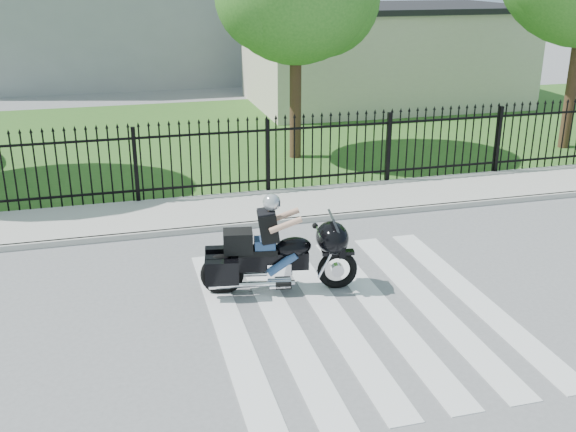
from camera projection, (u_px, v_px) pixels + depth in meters
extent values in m
plane|color=slate|center=(357.00, 313.00, 10.48)|extent=(120.00, 120.00, 0.00)
cube|color=#ADAAA3|center=(278.00, 206.00, 14.99)|extent=(40.00, 2.00, 0.12)
cube|color=#ADAAA3|center=(290.00, 221.00, 14.08)|extent=(40.00, 0.12, 0.12)
cube|color=#2D5F20|center=(224.00, 136.00, 21.35)|extent=(40.00, 12.00, 0.02)
cube|color=black|center=(268.00, 180.00, 15.79)|extent=(26.00, 0.04, 0.05)
cube|color=black|center=(267.00, 130.00, 15.38)|extent=(26.00, 0.04, 0.05)
cylinder|color=#382316|center=(296.00, 83.00, 18.27)|extent=(0.32, 0.32, 4.16)
cylinder|color=#382316|center=(575.00, 66.00, 19.19)|extent=(0.32, 0.32, 4.80)
cube|color=beige|center=(384.00, 58.00, 26.06)|extent=(10.00, 6.00, 3.50)
cube|color=black|center=(386.00, 8.00, 25.42)|extent=(10.20, 6.20, 0.20)
torus|color=black|center=(337.00, 270.00, 11.20)|extent=(0.69, 0.24, 0.68)
torus|color=black|center=(222.00, 274.00, 11.02)|extent=(0.73, 0.26, 0.72)
cube|color=black|center=(270.00, 261.00, 11.02)|extent=(1.30, 0.44, 0.29)
ellipsoid|color=black|center=(294.00, 247.00, 10.98)|extent=(0.66, 0.49, 0.32)
cube|color=black|center=(258.00, 251.00, 10.94)|extent=(0.68, 0.41, 0.10)
cube|color=silver|center=(279.00, 269.00, 11.09)|extent=(0.43, 0.35, 0.29)
ellipsoid|color=black|center=(332.00, 238.00, 10.99)|extent=(0.64, 0.78, 0.53)
cube|color=black|center=(238.00, 241.00, 10.85)|extent=(0.52, 0.44, 0.35)
cube|color=navy|center=(265.00, 244.00, 10.91)|extent=(0.38, 0.34, 0.18)
sphere|color=#B6B9BE|center=(272.00, 202.00, 10.67)|extent=(0.28, 0.28, 0.28)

